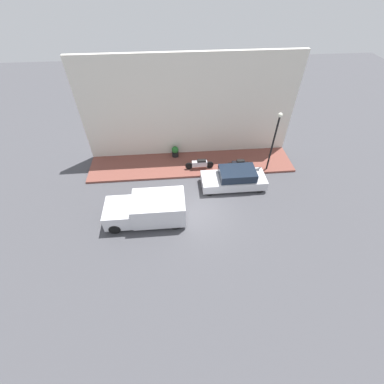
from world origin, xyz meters
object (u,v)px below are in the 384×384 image
(motorcycle_black, at_px, (238,164))
(potted_plant, at_px, (175,151))
(parked_car, at_px, (234,179))
(scooter_silver, at_px, (200,164))
(delivery_van, at_px, (147,209))
(streetlamp, at_px, (275,136))

(motorcycle_black, relative_size, potted_plant, 2.13)
(parked_car, relative_size, scooter_silver, 2.09)
(scooter_silver, bearing_deg, delivery_van, 140.54)
(parked_car, bearing_deg, delivery_van, 113.12)
(delivery_van, height_order, potted_plant, delivery_van)
(delivery_van, height_order, scooter_silver, delivery_van)
(scooter_silver, distance_m, streetlamp, 5.45)
(scooter_silver, height_order, motorcycle_black, motorcycle_black)
(parked_car, distance_m, motorcycle_black, 1.77)
(scooter_silver, distance_m, potted_plant, 2.40)
(motorcycle_black, bearing_deg, streetlamp, -94.70)
(parked_car, xyz_separation_m, motorcycle_black, (1.64, -0.65, -0.10))
(streetlamp, bearing_deg, motorcycle_black, 85.30)
(delivery_van, xyz_separation_m, potted_plant, (6.06, -1.89, -0.26))
(delivery_van, bearing_deg, scooter_silver, -39.46)
(parked_car, distance_m, potted_plant, 5.28)
(parked_car, distance_m, scooter_silver, 2.88)
(scooter_silver, relative_size, streetlamp, 0.47)
(parked_car, xyz_separation_m, streetlamp, (1.46, -2.76, 2.23))
(scooter_silver, xyz_separation_m, potted_plant, (1.68, 1.71, 0.02))
(parked_car, xyz_separation_m, delivery_van, (-2.45, 5.75, 0.18))
(scooter_silver, bearing_deg, potted_plant, 45.63)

